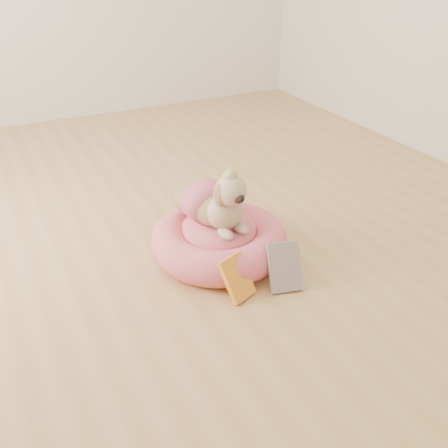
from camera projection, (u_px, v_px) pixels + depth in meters
name	position (u px, v px, depth m)	size (l,w,h in m)	color
floor	(181.00, 238.00, 2.55)	(4.50, 4.50, 0.00)	tan
pet_bed	(219.00, 241.00, 2.38)	(0.65, 0.65, 0.17)	#D55356
dog	(214.00, 192.00, 2.27)	(0.30, 0.43, 0.32)	brown
book_yellow	(237.00, 278.00, 2.10)	(0.13, 0.02, 0.19)	yellow
book_white	(285.00, 267.00, 2.15)	(0.14, 0.02, 0.22)	white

